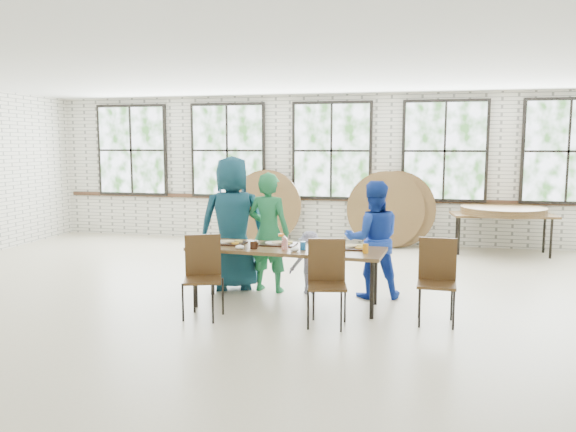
% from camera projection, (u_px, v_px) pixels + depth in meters
% --- Properties ---
extents(room, '(12.00, 12.00, 12.00)m').
position_uv_depth(room, '(332.00, 153.00, 11.31)').
color(room, beige).
rests_on(room, ground).
extents(dining_table, '(2.46, 0.99, 0.74)m').
position_uv_depth(dining_table, '(286.00, 251.00, 6.92)').
color(dining_table, brown).
rests_on(dining_table, ground).
extents(chair_near_left, '(0.53, 0.52, 0.95)m').
position_uv_depth(chair_near_left, '(203.00, 269.00, 6.54)').
color(chair_near_left, '#452D17').
rests_on(chair_near_left, ground).
extents(chair_near_right, '(0.49, 0.48, 0.95)m').
position_uv_depth(chair_near_right, '(327.00, 275.00, 6.26)').
color(chair_near_right, '#452D17').
rests_on(chair_near_right, ground).
extents(chair_spare, '(0.44, 0.42, 0.95)m').
position_uv_depth(chair_spare, '(437.00, 273.00, 6.32)').
color(chair_spare, '#452D17').
rests_on(chair_spare, ground).
extents(adult_teal, '(1.06, 0.88, 1.85)m').
position_uv_depth(adult_teal, '(233.00, 223.00, 7.72)').
color(adult_teal, navy).
rests_on(adult_teal, ground).
extents(adult_green, '(0.65, 0.48, 1.63)m').
position_uv_depth(adult_green, '(269.00, 232.00, 7.62)').
color(adult_green, '#1F7643').
rests_on(adult_green, ground).
extents(toddler, '(0.62, 0.47, 0.85)m').
position_uv_depth(toddler, '(310.00, 262.00, 7.55)').
color(toddler, '#1C1440').
rests_on(toddler, ground).
extents(adult_blue, '(0.86, 0.73, 1.54)m').
position_uv_depth(adult_blue, '(373.00, 239.00, 7.32)').
color(adult_blue, '#1839AB').
rests_on(adult_blue, ground).
extents(storage_table, '(1.87, 0.93, 0.74)m').
position_uv_depth(storage_table, '(503.00, 217.00, 10.25)').
color(storage_table, brown).
rests_on(storage_table, ground).
extents(tabletop_clutter, '(2.02, 0.63, 0.11)m').
position_uv_depth(tabletop_clutter, '(293.00, 246.00, 6.86)').
color(tabletop_clutter, black).
rests_on(tabletop_clutter, dining_table).
extents(round_tops_stacked, '(1.50, 1.50, 0.13)m').
position_uv_depth(round_tops_stacked, '(503.00, 210.00, 10.24)').
color(round_tops_stacked, brown).
rests_on(round_tops_stacked, storage_table).
extents(round_tops_leaning, '(4.14, 0.41, 1.49)m').
position_uv_depth(round_tops_leaning, '(326.00, 208.00, 11.16)').
color(round_tops_leaning, brown).
rests_on(round_tops_leaning, ground).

